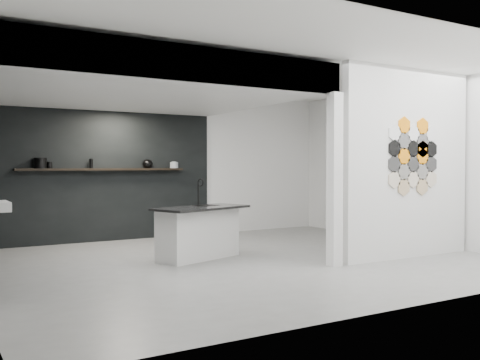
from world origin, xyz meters
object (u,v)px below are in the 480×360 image
object	(u,v)px
stockpot	(40,163)
glass_bowl	(174,165)
utensil_cup	(50,165)
glass_vase	(174,165)
bottle_dark	(91,163)
kitchen_island	(199,232)
kettle	(148,164)
partition_panel	(407,163)

from	to	relation	value
stockpot	glass_bowl	bearing A→B (deg)	0.00
stockpot	utensil_cup	distance (m)	0.16
glass_vase	bottle_dark	world-z (taller)	bottle_dark
kitchen_island	stockpot	bearing A→B (deg)	107.45
kettle	glass_vase	size ratio (longest dim) A/B	1.57
stockpot	kettle	distance (m)	1.90
partition_panel	kitchen_island	size ratio (longest dim) A/B	1.77
glass_bowl	stockpot	bearing A→B (deg)	180.00
bottle_dark	utensil_cup	bearing A→B (deg)	180.00
kitchen_island	kettle	xyz separation A→B (m)	(0.13, 2.41, 1.01)
kettle	bottle_dark	bearing A→B (deg)	-177.68
kitchen_island	glass_bowl	bearing A→B (deg)	55.75
glass_vase	utensil_cup	world-z (taller)	glass_vase
kitchen_island	utensil_cup	bearing A→B (deg)	105.01
glass_bowl	glass_vase	bearing A→B (deg)	0.00
partition_panel	bottle_dark	size ratio (longest dim) A/B	16.80
kettle	utensil_cup	bearing A→B (deg)	-177.68
kitchen_island	bottle_dark	xyz separation A→B (m)	(-0.92, 2.41, 1.01)
partition_panel	utensil_cup	bearing A→B (deg)	138.43
stockpot	utensil_cup	bearing A→B (deg)	0.00
partition_panel	bottle_dark	xyz separation A→B (m)	(-3.66, 3.87, 0.00)
bottle_dark	utensil_cup	size ratio (longest dim) A/B	1.54
glass_bowl	bottle_dark	xyz separation A→B (m)	(-1.58, 0.00, 0.03)
glass_bowl	utensil_cup	size ratio (longest dim) A/B	1.45
bottle_dark	glass_vase	bearing A→B (deg)	0.00
partition_panel	stockpot	bearing A→B (deg)	139.41
partition_panel	glass_bowl	bearing A→B (deg)	118.23
utensil_cup	glass_bowl	bearing A→B (deg)	0.00
glass_bowl	partition_panel	bearing A→B (deg)	-61.77
partition_panel	glass_vase	distance (m)	4.39
kitchen_island	glass_bowl	distance (m)	2.69
glass_vase	bottle_dark	distance (m)	1.58
partition_panel	bottle_dark	world-z (taller)	partition_panel
bottle_dark	glass_bowl	bearing A→B (deg)	0.00
utensil_cup	partition_panel	bearing A→B (deg)	-41.57
partition_panel	stockpot	xyz separation A→B (m)	(-4.51, 3.87, 0.01)
stockpot	glass_bowl	distance (m)	2.44
glass_bowl	utensil_cup	xyz separation A→B (m)	(-2.28, 0.00, -0.00)
kitchen_island	bottle_dark	bearing A→B (deg)	91.96
kitchen_island	kettle	world-z (taller)	kettle
kettle	utensil_cup	distance (m)	1.75
bottle_dark	stockpot	bearing A→B (deg)	180.00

